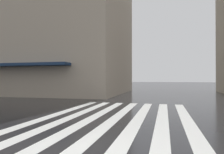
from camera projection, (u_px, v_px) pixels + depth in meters
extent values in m
cube|color=silver|center=(190.00, 126.00, 7.58)|extent=(13.00, 0.50, 0.01)
cube|color=silver|center=(162.00, 125.00, 7.82)|extent=(13.00, 0.50, 0.01)
cube|color=silver|center=(135.00, 123.00, 8.07)|extent=(13.00, 0.50, 0.01)
cube|color=silver|center=(111.00, 122.00, 8.32)|extent=(13.00, 0.50, 0.01)
cube|color=silver|center=(87.00, 121.00, 8.57)|extent=(13.00, 0.50, 0.01)
cube|color=silver|center=(65.00, 119.00, 8.81)|extent=(13.00, 0.50, 0.01)
cube|color=silver|center=(44.00, 118.00, 9.06)|extent=(13.00, 0.50, 0.01)
cube|color=tan|center=(43.00, 12.00, 26.74)|extent=(14.19, 20.79, 20.54)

